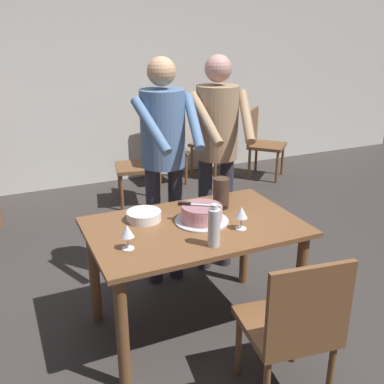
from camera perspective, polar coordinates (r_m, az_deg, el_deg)
ground_plane at (r=3.17m, az=0.32°, el=-16.62°), size 14.00×14.00×0.00m
back_wall at (r=5.64m, az=-13.79°, el=14.30°), size 10.00×0.12×2.70m
main_dining_table at (r=2.84m, az=0.34°, el=-6.55°), size 1.32×0.84×0.75m
cake_on_platter at (r=2.80m, az=1.26°, el=-2.88°), size 0.34×0.34×0.11m
cake_knife at (r=2.78m, az=-0.19°, el=-1.57°), size 0.24×0.17×0.02m
plate_stack at (r=2.85m, az=-6.17°, el=-3.04°), size 0.22×0.22×0.06m
wine_glass_near at (r=2.47m, az=-8.28°, el=-5.09°), size 0.08×0.08×0.14m
wine_glass_far at (r=2.70m, az=6.34°, el=-2.72°), size 0.08×0.08×0.14m
water_bottle at (r=2.48m, az=2.84°, el=-4.48°), size 0.07×0.07×0.25m
hurricane_lamp at (r=3.00m, az=3.76°, el=-0.10°), size 0.11×0.11×0.21m
person_cutting_cake at (r=3.23m, az=-3.64°, el=5.47°), size 0.47×0.56×1.72m
person_standing_beside at (r=3.43m, az=3.24°, el=6.40°), size 0.46×0.57×1.72m
chair_near_side at (r=2.41m, az=12.82°, el=-16.24°), size 0.50×0.50×0.90m
background_chair_0 at (r=5.90m, az=3.07°, el=6.62°), size 0.61×0.61×0.90m
background_chair_1 at (r=5.71m, az=-3.62°, el=6.12°), size 0.47×0.47×0.90m
background_chair_2 at (r=4.99m, az=-6.34°, el=3.91°), size 0.52×0.52×0.90m
background_chair_3 at (r=5.95m, az=8.89°, el=6.51°), size 0.62×0.62×0.90m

